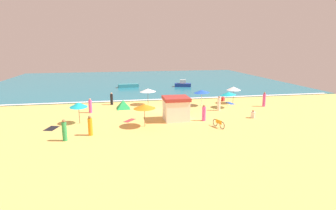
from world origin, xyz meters
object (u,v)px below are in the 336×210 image
(beach_umbrella_0, at_px, (148,90))
(parked_bicycle, at_px, (219,123))
(beachgoer_1, at_px, (219,104))
(small_boat_1, at_px, (183,84))
(lifeguard_cabana, at_px, (176,108))
(beach_umbrella_5, at_px, (78,105))
(small_boat_0, at_px, (128,86))
(beachgoer_7, at_px, (90,126))
(beach_umbrella_2, at_px, (234,88))
(beachgoer_2, at_px, (264,100))
(beach_tent, at_px, (123,104))
(beachgoer_3, at_px, (90,106))
(beachgoer_0, at_px, (204,113))
(beach_umbrella_3, at_px, (144,106))
(beachgoer_5, at_px, (223,99))
(beach_umbrella_4, at_px, (202,91))
(beach_umbrella_1, at_px, (228,94))
(beachgoer_6, at_px, (253,114))
(beachgoer_4, at_px, (64,131))
(beachgoer_8, at_px, (112,99))

(beach_umbrella_0, height_order, parked_bicycle, beach_umbrella_0)
(beachgoer_1, xyz_separation_m, small_boat_1, (0.21, 19.19, -0.28))
(lifeguard_cabana, distance_m, parked_bicycle, 4.97)
(beach_umbrella_5, height_order, small_boat_0, beach_umbrella_5)
(beachgoer_7, bearing_deg, beach_umbrella_2, 29.98)
(beachgoer_2, relative_size, beachgoer_7, 1.06)
(beach_tent, distance_m, beachgoer_3, 4.14)
(beach_umbrella_0, height_order, beachgoer_0, beach_umbrella_0)
(beach_umbrella_2, xyz_separation_m, beachgoer_0, (-6.76, -7.76, -1.27))
(beach_umbrella_3, height_order, beachgoer_5, beach_umbrella_3)
(beach_tent, xyz_separation_m, beachgoer_2, (18.13, -2.09, 0.34))
(parked_bicycle, bearing_deg, beachgoer_7, -179.21)
(beachgoer_1, bearing_deg, beach_umbrella_4, 112.67)
(beach_umbrella_0, xyz_separation_m, parked_bicycle, (5.55, -11.59, -1.59))
(lifeguard_cabana, xyz_separation_m, beachgoer_7, (-8.57, -3.56, -0.45))
(beach_umbrella_2, xyz_separation_m, beach_umbrella_3, (-13.14, -8.69, -0.04))
(beachgoer_7, bearing_deg, lifeguard_cabana, 22.54)
(beachgoer_2, bearing_deg, beach_umbrella_4, 165.82)
(lifeguard_cabana, height_order, beachgoer_7, lifeguard_cabana)
(beach_umbrella_2, xyz_separation_m, beachgoer_5, (-0.78, 1.69, -1.74))
(beach_umbrella_0, height_order, beach_umbrella_1, beach_umbrella_0)
(beach_umbrella_4, height_order, beachgoer_6, beach_umbrella_4)
(beach_umbrella_4, xyz_separation_m, beachgoer_4, (-15.41, -10.95, -1.03))
(beachgoer_6, height_order, beachgoer_7, beachgoer_7)
(beachgoer_4, bearing_deg, small_boat_0, 76.72)
(beachgoer_0, bearing_deg, beach_umbrella_0, 118.30)
(lifeguard_cabana, relative_size, beachgoer_7, 1.50)
(beach_umbrella_2, distance_m, beachgoer_4, 23.27)
(beachgoer_5, relative_size, small_boat_1, 0.24)
(lifeguard_cabana, bearing_deg, beachgoer_1, 28.26)
(beach_umbrella_5, relative_size, parked_bicycle, 1.29)
(beachgoer_2, bearing_deg, beachgoer_3, 178.13)
(beachgoer_1, bearing_deg, beach_umbrella_1, 36.89)
(beach_umbrella_0, bearing_deg, beach_umbrella_3, -98.65)
(beach_umbrella_4, xyz_separation_m, beachgoer_5, (3.97, 2.30, -1.57))
(beachgoer_8, xyz_separation_m, small_boat_0, (2.93, 14.49, -0.35))
(beachgoer_0, relative_size, beachgoer_8, 1.04)
(beach_umbrella_2, height_order, beachgoer_8, beach_umbrella_2)
(lifeguard_cabana, height_order, parked_bicycle, lifeguard_cabana)
(beach_tent, height_order, beachgoer_8, beachgoer_8)
(small_boat_0, bearing_deg, beachgoer_4, -103.28)
(beach_umbrella_5, relative_size, beachgoer_6, 2.53)
(parked_bicycle, height_order, beachgoer_6, beachgoer_6)
(beach_umbrella_1, relative_size, beachgoer_1, 1.28)
(beach_umbrella_1, relative_size, beachgoer_6, 2.56)
(beachgoer_1, bearing_deg, lifeguard_cabana, -151.74)
(beach_tent, height_order, small_boat_1, small_boat_1)
(lifeguard_cabana, relative_size, beach_umbrella_4, 1.13)
(beach_umbrella_4, bearing_deg, beachgoer_8, 166.51)
(beach_umbrella_1, bearing_deg, beachgoer_1, -143.11)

